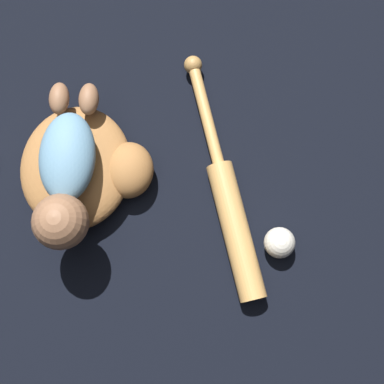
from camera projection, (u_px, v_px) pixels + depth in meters
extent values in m
plane|color=black|center=(77.00, 189.00, 1.26)|extent=(6.00, 6.00, 0.00)
ellipsoid|color=#A8703D|center=(76.00, 167.00, 1.22)|extent=(0.36, 0.34, 0.09)
ellipsoid|color=#A8703D|center=(129.00, 170.00, 1.22)|extent=(0.16, 0.15, 0.09)
ellipsoid|color=#6693B2|center=(67.00, 157.00, 1.13)|extent=(0.23, 0.18, 0.08)
sphere|color=#936647|center=(61.00, 222.00, 1.09)|extent=(0.12, 0.12, 0.12)
ellipsoid|color=#936647|center=(89.00, 99.00, 1.18)|extent=(0.08, 0.07, 0.04)
ellipsoid|color=#936647|center=(59.00, 99.00, 1.18)|extent=(0.08, 0.07, 0.04)
cylinder|color=tan|center=(236.00, 231.00, 1.20)|extent=(0.32, 0.08, 0.06)
cylinder|color=tan|center=(206.00, 114.00, 1.26)|extent=(0.26, 0.05, 0.03)
sphere|color=#B68649|center=(193.00, 65.00, 1.29)|extent=(0.04, 0.04, 0.04)
sphere|color=silver|center=(279.00, 243.00, 1.19)|extent=(0.07, 0.07, 0.07)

